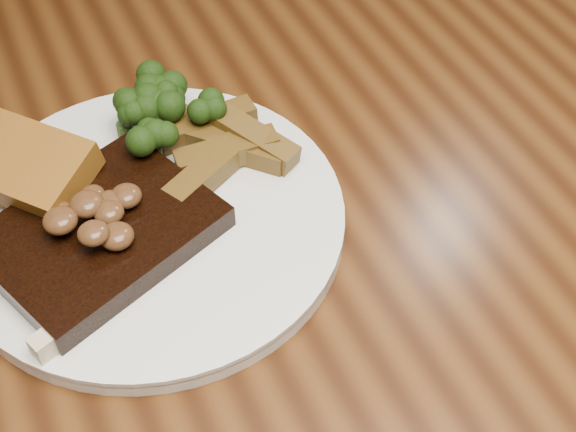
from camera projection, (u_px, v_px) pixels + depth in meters
name	position (u px, v px, depth m)	size (l,w,h in m)	color
dining_table	(286.00, 316.00, 0.69)	(1.60, 0.90, 0.75)	#4A280E
plate	(153.00, 221.00, 0.63)	(0.30, 0.30, 0.01)	white
steak	(100.00, 234.00, 0.59)	(0.16, 0.12, 0.02)	black
steak_bone	(122.00, 291.00, 0.56)	(0.15, 0.01, 0.02)	beige
mushroom_pile	(94.00, 207.00, 0.58)	(0.07, 0.07, 0.03)	#58311B
garlic_bread	(20.00, 180.00, 0.63)	(0.12, 0.07, 0.03)	#99651B
potato_wedges	(236.00, 162.00, 0.64)	(0.11, 0.11, 0.02)	brown
broccoli_cluster	(160.00, 120.00, 0.67)	(0.08, 0.08, 0.04)	#17340B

